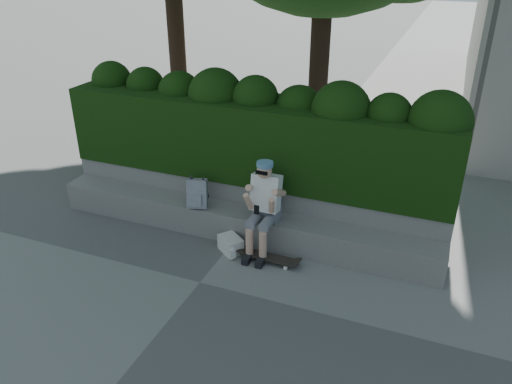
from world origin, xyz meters
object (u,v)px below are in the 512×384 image
at_px(backpack_plaid, 197,193).
at_px(backpack_ground, 231,244).
at_px(skateboard, 269,257).
at_px(person, 264,204).

distance_m(backpack_plaid, backpack_ground, 0.93).
xyz_separation_m(skateboard, backpack_plaid, (-1.28, 0.36, 0.60)).
relative_size(person, skateboard, 1.69).
distance_m(person, skateboard, 0.76).
height_order(skateboard, backpack_plaid, backpack_plaid).
bearing_deg(backpack_plaid, backpack_ground, -44.23).
bearing_deg(skateboard, backpack_plaid, 166.15).
height_order(backpack_plaid, backpack_ground, backpack_plaid).
relative_size(person, backpack_plaid, 3.15).
height_order(person, skateboard, person).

